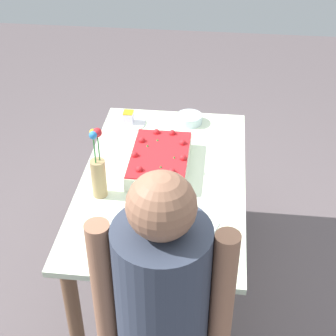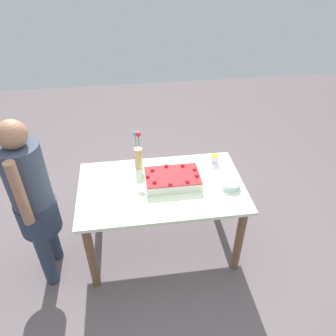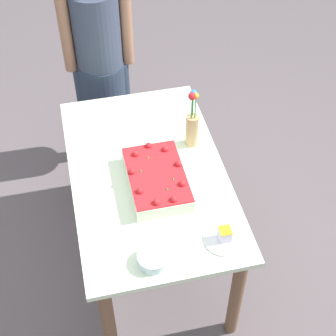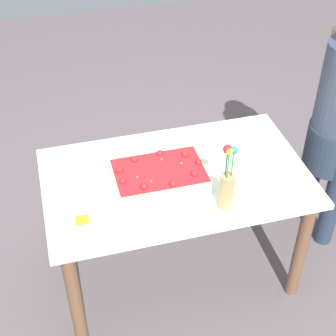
{
  "view_description": "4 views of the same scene",
  "coord_description": "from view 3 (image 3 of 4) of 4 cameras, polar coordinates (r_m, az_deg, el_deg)",
  "views": [
    {
      "loc": [
        2.05,
        0.26,
        2.29
      ],
      "look_at": [
        -0.05,
        0.02,
        0.77
      ],
      "focal_mm": 55.0,
      "sensor_mm": 36.0,
      "label": 1
    },
    {
      "loc": [
        0.23,
        2.06,
        2.48
      ],
      "look_at": [
        -0.07,
        -0.08,
        0.86
      ],
      "focal_mm": 35.0,
      "sensor_mm": 36.0,
      "label": 2
    },
    {
      "loc": [
        -1.87,
        0.32,
        2.74
      ],
      "look_at": [
        -0.13,
        -0.08,
        0.88
      ],
      "focal_mm": 55.0,
      "sensor_mm": 36.0,
      "label": 3
    },
    {
      "loc": [
        -0.57,
        -1.94,
        2.47
      ],
      "look_at": [
        -0.06,
        -0.04,
        0.84
      ],
      "focal_mm": 55.0,
      "sensor_mm": 36.0,
      "label": 4
    }
  ],
  "objects": [
    {
      "name": "dining_table",
      "position": [
        2.85,
        -2.18,
        -2.18
      ],
      "size": [
        1.37,
        0.82,
        0.74
      ],
      "color": "#E1F1CE",
      "rests_on": "ground_plane"
    },
    {
      "name": "cake_knife",
      "position": [
        3.02,
        -8.45,
        4.16
      ],
      "size": [
        0.2,
        0.09,
        0.0
      ],
      "primitive_type": "cube",
      "rotation": [
        0.0,
        0.0,
        2.79
      ],
      "color": "silver",
      "rests_on": "dining_table"
    },
    {
      "name": "ground_plane",
      "position": [
        3.33,
        -1.88,
        -9.27
      ],
      "size": [
        8.0,
        8.0,
        0.0
      ],
      "primitive_type": "plane",
      "color": "#63575A"
    },
    {
      "name": "flower_vase",
      "position": [
        2.82,
        2.69,
        4.73
      ],
      "size": [
        0.07,
        0.07,
        0.37
      ],
      "color": "tan",
      "rests_on": "dining_table"
    },
    {
      "name": "serving_plate_with_slice",
      "position": [
        2.47,
        6.28,
        -7.61
      ],
      "size": [
        0.2,
        0.2,
        0.08
      ],
      "color": "white",
      "rests_on": "dining_table"
    },
    {
      "name": "fruit_bowl",
      "position": [
        2.38,
        -1.62,
        -10.0
      ],
      "size": [
        0.15,
        0.15,
        0.05
      ],
      "primitive_type": "cylinder",
      "color": "silver",
      "rests_on": "dining_table"
    },
    {
      "name": "person_standing",
      "position": [
        3.42,
        -7.63,
        12.24
      ],
      "size": [
        0.31,
        0.45,
        1.49
      ],
      "rotation": [
        0.0,
        0.0,
        3.14
      ],
      "color": "#293548",
      "rests_on": "ground_plane"
    },
    {
      "name": "sheet_cake",
      "position": [
        2.66,
        -1.25,
        -1.19
      ],
      "size": [
        0.46,
        0.29,
        0.11
      ],
      "color": "white",
      "rests_on": "dining_table"
    }
  ]
}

